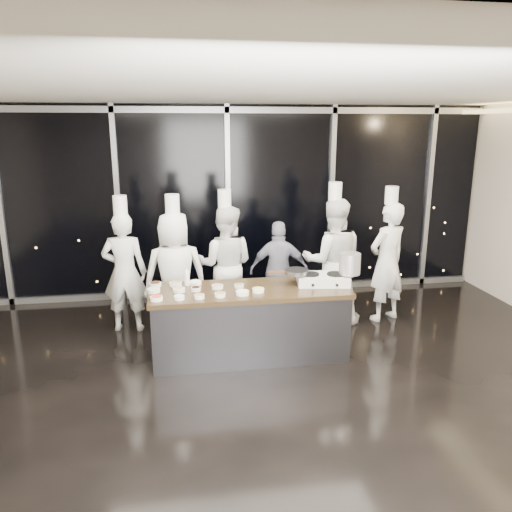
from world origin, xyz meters
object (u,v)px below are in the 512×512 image
(stove, at_px, (323,279))
(chef_left, at_px, (175,274))
(stock_pot, at_px, (350,264))
(guest, at_px, (279,270))
(frying_pan, at_px, (296,272))
(chef_center, at_px, (226,264))
(demo_counter, at_px, (250,322))
(chef_right, at_px, (332,260))
(chef_side, at_px, (387,261))
(chef_far_left, at_px, (125,271))

(stove, distance_m, chef_left, 2.02)
(stock_pot, xyz_separation_m, guest, (-0.65, 1.26, -0.42))
(frying_pan, distance_m, chef_center, 1.38)
(demo_counter, bearing_deg, guest, 62.95)
(frying_pan, distance_m, chef_right, 1.20)
(chef_left, relative_size, chef_right, 0.95)
(guest, bearing_deg, stock_pot, 125.63)
(guest, height_order, chef_side, chef_side)
(stove, distance_m, guest, 1.26)
(chef_right, bearing_deg, frying_pan, 58.36)
(stove, xyz_separation_m, chef_left, (-1.86, 0.77, -0.08))
(stove, relative_size, chef_left, 0.35)
(frying_pan, height_order, chef_far_left, chef_far_left)
(demo_counter, distance_m, frying_pan, 0.87)
(stock_pot, bearing_deg, chef_center, 139.67)
(frying_pan, xyz_separation_m, chef_left, (-1.52, 0.72, -0.18))
(demo_counter, height_order, guest, guest)
(frying_pan, bearing_deg, chef_side, 36.62)
(chef_right, xyz_separation_m, chef_side, (0.82, -0.07, -0.02))
(stove, bearing_deg, demo_counter, -168.58)
(stock_pot, relative_size, chef_right, 0.13)
(stove, xyz_separation_m, chef_side, (1.25, 0.88, -0.05))
(stove, distance_m, chef_far_left, 2.78)
(demo_counter, relative_size, chef_right, 1.18)
(chef_center, distance_m, chef_right, 1.57)
(stock_pot, bearing_deg, chef_side, 45.82)
(chef_far_left, xyz_separation_m, guest, (2.25, 0.12, -0.13))
(demo_counter, relative_size, chef_far_left, 1.27)
(frying_pan, height_order, chef_center, chef_center)
(demo_counter, bearing_deg, frying_pan, 8.23)
(frying_pan, height_order, chef_right, chef_right)
(chef_far_left, bearing_deg, guest, -170.12)
(frying_pan, relative_size, chef_right, 0.26)
(stove, bearing_deg, chef_left, 166.48)
(chef_center, relative_size, guest, 1.33)
(chef_center, xyz_separation_m, chef_right, (1.56, -0.21, 0.05))
(stove, distance_m, stock_pot, 0.39)
(demo_counter, relative_size, chef_left, 1.24)
(stock_pot, height_order, chef_side, chef_side)
(chef_side, bearing_deg, chef_left, -20.94)
(chef_far_left, bearing_deg, stock_pot, 165.24)
(demo_counter, bearing_deg, chef_center, 98.42)
(stove, relative_size, stock_pot, 2.63)
(stock_pot, xyz_separation_m, chef_right, (0.10, 1.02, -0.24))
(stock_pot, bearing_deg, frying_pan, 170.12)
(frying_pan, height_order, chef_side, chef_side)
(chef_left, height_order, chef_center, same)
(chef_right, height_order, chef_side, chef_right)
(chef_center, height_order, chef_right, chef_right)
(demo_counter, xyz_separation_m, stock_pot, (1.28, -0.03, 0.72))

